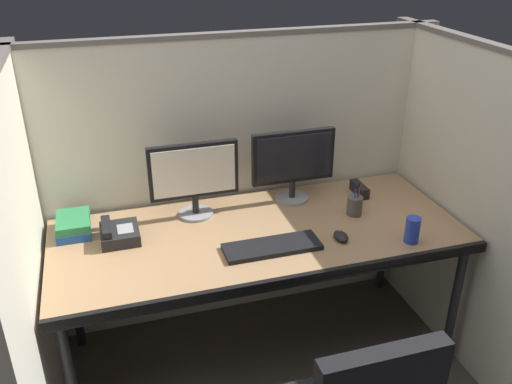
{
  "coord_description": "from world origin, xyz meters",
  "views": [
    {
      "loc": [
        -0.65,
        -1.8,
        2.03
      ],
      "look_at": [
        0.0,
        0.35,
        0.92
      ],
      "focal_mm": 38.21,
      "sensor_mm": 36.0,
      "label": 1
    }
  ],
  "objects_px": {
    "red_stapler": "(359,189)",
    "monitor_right": "(293,161)",
    "monitor_left": "(194,175)",
    "computer_mouse": "(341,236)",
    "keyboard_main": "(272,247)",
    "desk": "(260,241)",
    "book_stack": "(73,225)",
    "soda_can": "(412,230)",
    "pen_cup": "(355,205)",
    "desk_phone": "(119,233)"
  },
  "relations": [
    {
      "from": "desk",
      "to": "red_stapler",
      "type": "xyz_separation_m",
      "value": [
        0.62,
        0.23,
        0.08
      ]
    },
    {
      "from": "book_stack",
      "to": "soda_can",
      "type": "xyz_separation_m",
      "value": [
        1.45,
        -0.53,
        0.02
      ]
    },
    {
      "from": "monitor_left",
      "to": "keyboard_main",
      "type": "height_order",
      "value": "monitor_left"
    },
    {
      "from": "pen_cup",
      "to": "book_stack",
      "type": "distance_m",
      "value": 1.34
    },
    {
      "from": "desk",
      "to": "monitor_right",
      "type": "distance_m",
      "value": 0.46
    },
    {
      "from": "red_stapler",
      "to": "keyboard_main",
      "type": "bearing_deg",
      "value": -148.13
    },
    {
      "from": "monitor_right",
      "to": "pen_cup",
      "type": "height_order",
      "value": "monitor_right"
    },
    {
      "from": "monitor_left",
      "to": "computer_mouse",
      "type": "relative_size",
      "value": 4.48
    },
    {
      "from": "computer_mouse",
      "to": "pen_cup",
      "type": "bearing_deg",
      "value": 50.77
    },
    {
      "from": "desk",
      "to": "pen_cup",
      "type": "bearing_deg",
      "value": 3.87
    },
    {
      "from": "desk",
      "to": "red_stapler",
      "type": "relative_size",
      "value": 12.67
    },
    {
      "from": "desk_phone",
      "to": "pen_cup",
      "type": "bearing_deg",
      "value": -4.58
    },
    {
      "from": "desk_phone",
      "to": "book_stack",
      "type": "relative_size",
      "value": 0.89
    },
    {
      "from": "monitor_right",
      "to": "book_stack",
      "type": "bearing_deg",
      "value": -178.69
    },
    {
      "from": "monitor_right",
      "to": "computer_mouse",
      "type": "relative_size",
      "value": 4.48
    },
    {
      "from": "desk",
      "to": "keyboard_main",
      "type": "height_order",
      "value": "keyboard_main"
    },
    {
      "from": "monitor_left",
      "to": "pen_cup",
      "type": "distance_m",
      "value": 0.8
    },
    {
      "from": "red_stapler",
      "to": "monitor_right",
      "type": "bearing_deg",
      "value": 172.64
    },
    {
      "from": "monitor_left",
      "to": "computer_mouse",
      "type": "bearing_deg",
      "value": -35.87
    },
    {
      "from": "monitor_left",
      "to": "computer_mouse",
      "type": "distance_m",
      "value": 0.75
    },
    {
      "from": "desk_phone",
      "to": "book_stack",
      "type": "height_order",
      "value": "desk_phone"
    },
    {
      "from": "computer_mouse",
      "to": "red_stapler",
      "type": "bearing_deg",
      "value": 53.9
    },
    {
      "from": "desk",
      "to": "computer_mouse",
      "type": "height_order",
      "value": "computer_mouse"
    },
    {
      "from": "monitor_right",
      "to": "soda_can",
      "type": "distance_m",
      "value": 0.68
    },
    {
      "from": "pen_cup",
      "to": "book_stack",
      "type": "height_order",
      "value": "pen_cup"
    },
    {
      "from": "monitor_right",
      "to": "computer_mouse",
      "type": "distance_m",
      "value": 0.49
    },
    {
      "from": "computer_mouse",
      "to": "book_stack",
      "type": "distance_m",
      "value": 1.23
    },
    {
      "from": "pen_cup",
      "to": "book_stack",
      "type": "relative_size",
      "value": 0.8
    },
    {
      "from": "monitor_left",
      "to": "soda_can",
      "type": "distance_m",
      "value": 1.04
    },
    {
      "from": "monitor_left",
      "to": "desk_phone",
      "type": "height_order",
      "value": "monitor_left"
    },
    {
      "from": "keyboard_main",
      "to": "pen_cup",
      "type": "relative_size",
      "value": 2.54
    },
    {
      "from": "computer_mouse",
      "to": "monitor_right",
      "type": "bearing_deg",
      "value": 99.21
    },
    {
      "from": "pen_cup",
      "to": "monitor_left",
      "type": "bearing_deg",
      "value": 163.53
    },
    {
      "from": "monitor_left",
      "to": "pen_cup",
      "type": "bearing_deg",
      "value": -16.47
    },
    {
      "from": "computer_mouse",
      "to": "soda_can",
      "type": "distance_m",
      "value": 0.32
    },
    {
      "from": "keyboard_main",
      "to": "soda_can",
      "type": "relative_size",
      "value": 3.52
    },
    {
      "from": "pen_cup",
      "to": "soda_can",
      "type": "bearing_deg",
      "value": -67.11
    },
    {
      "from": "desk_phone",
      "to": "monitor_right",
      "type": "bearing_deg",
      "value": 9.67
    },
    {
      "from": "book_stack",
      "to": "soda_can",
      "type": "bearing_deg",
      "value": -19.95
    },
    {
      "from": "keyboard_main",
      "to": "computer_mouse",
      "type": "height_order",
      "value": "computer_mouse"
    },
    {
      "from": "monitor_left",
      "to": "red_stapler",
      "type": "xyz_separation_m",
      "value": [
        0.87,
        -0.03,
        -0.19
      ]
    },
    {
      "from": "pen_cup",
      "to": "soda_can",
      "type": "distance_m",
      "value": 0.34
    },
    {
      "from": "desk",
      "to": "desk_phone",
      "type": "bearing_deg",
      "value": 168.88
    },
    {
      "from": "pen_cup",
      "to": "monitor_right",
      "type": "bearing_deg",
      "value": 134.22
    },
    {
      "from": "monitor_right",
      "to": "pen_cup",
      "type": "distance_m",
      "value": 0.38
    },
    {
      "from": "pen_cup",
      "to": "book_stack",
      "type": "bearing_deg",
      "value": 170.66
    },
    {
      "from": "desk",
      "to": "computer_mouse",
      "type": "bearing_deg",
      "value": -26.67
    },
    {
      "from": "monitor_left",
      "to": "pen_cup",
      "type": "height_order",
      "value": "monitor_left"
    },
    {
      "from": "monitor_right",
      "to": "keyboard_main",
      "type": "xyz_separation_m",
      "value": [
        -0.25,
        -0.43,
        -0.2
      ]
    },
    {
      "from": "desk_phone",
      "to": "keyboard_main",
      "type": "bearing_deg",
      "value": -23.33
    }
  ]
}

